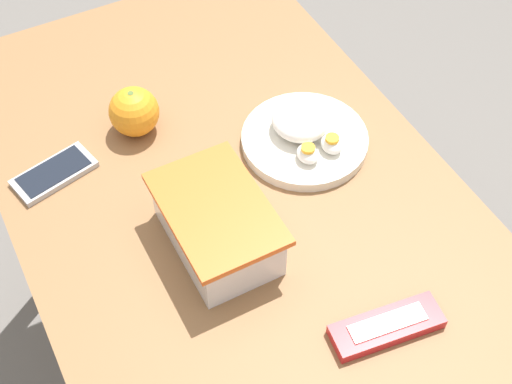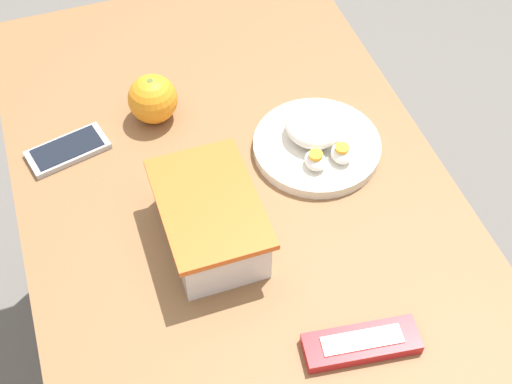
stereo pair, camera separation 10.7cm
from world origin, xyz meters
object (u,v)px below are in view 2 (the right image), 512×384
rice_plate (317,141)px  cell_phone (68,150)px  food_container (210,222)px  orange_fruit (153,99)px  candy_bar (361,343)px

rice_plate → cell_phone: 0.41m
food_container → cell_phone: 0.30m
orange_fruit → food_container: bearing=-176.0°
food_container → rice_plate: bearing=-61.6°
food_container → candy_bar: food_container is taller
food_container → candy_bar: (-0.23, -0.14, -0.03)m
orange_fruit → candy_bar: size_ratio=0.52×
candy_bar → rice_plate: bearing=-12.2°
orange_fruit → candy_bar: 0.53m
orange_fruit → rice_plate: bearing=-124.1°
candy_bar → cell_phone: (0.47, 0.31, -0.00)m
orange_fruit → rice_plate: (-0.16, -0.23, -0.02)m
orange_fruit → rice_plate: size_ratio=0.40×
food_container → cell_phone: size_ratio=1.47×
rice_plate → candy_bar: 0.36m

